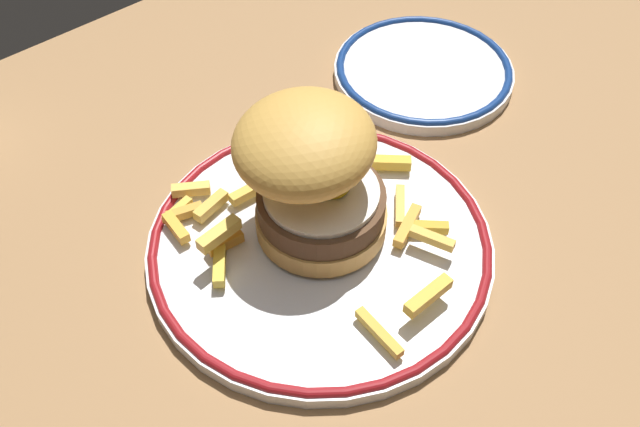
{
  "coord_description": "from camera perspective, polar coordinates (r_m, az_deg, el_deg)",
  "views": [
    {
      "loc": [
        -26.78,
        -23.14,
        45.59
      ],
      "look_at": [
        -2.97,
        3.97,
        4.6
      ],
      "focal_mm": 39.6,
      "sensor_mm": 36.0,
      "label": 1
    }
  ],
  "objects": [
    {
      "name": "side_plate",
      "position": [
        0.75,
        8.36,
        11.38
      ],
      "size": [
        18.45,
        18.45,
        1.6
      ],
      "color": "silver",
      "rests_on": "ground_plane"
    },
    {
      "name": "ground_plane",
      "position": [
        0.59,
        4.71,
        -4.96
      ],
      "size": [
        128.5,
        91.81,
        4.0
      ],
      "primitive_type": "cube",
      "color": "#976E45"
    },
    {
      "name": "burger",
      "position": [
        0.54,
        -0.67,
        3.34
      ],
      "size": [
        12.05,
        12.65,
        11.51
      ],
      "color": "#CC9548",
      "rests_on": "dinner_plate"
    },
    {
      "name": "fries_pile",
      "position": [
        0.57,
        -1.51,
        -0.55
      ],
      "size": [
        21.03,
        24.22,
        2.98
      ],
      "color": "gold",
      "rests_on": "dinner_plate"
    },
    {
      "name": "dinner_plate",
      "position": [
        0.57,
        -0.0,
        -2.48
      ],
      "size": [
        28.15,
        28.15,
        1.6
      ],
      "color": "silver",
      "rests_on": "ground_plane"
    }
  ]
}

